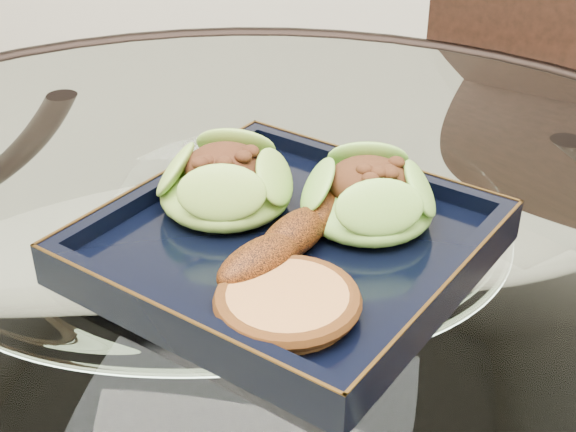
# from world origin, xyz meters

# --- Properties ---
(dining_table) EXTENTS (1.13, 1.13, 0.77)m
(dining_table) POSITION_xyz_m (-0.00, -0.00, 0.60)
(dining_table) COLOR white
(dining_table) RESTS_ON ground
(dining_chair) EXTENTS (0.48, 0.48, 0.88)m
(dining_chair) POSITION_xyz_m (0.26, 0.44, 0.49)
(dining_chair) COLOR #331911
(dining_chair) RESTS_ON ground
(navy_plate) EXTENTS (0.35, 0.35, 0.02)m
(navy_plate) POSITION_xyz_m (0.05, 0.00, 0.77)
(navy_plate) COLOR black
(navy_plate) RESTS_ON dining_table
(lettuce_wrap_left) EXTENTS (0.13, 0.13, 0.04)m
(lettuce_wrap_left) POSITION_xyz_m (-0.01, 0.04, 0.80)
(lettuce_wrap_left) COLOR #6EA22F
(lettuce_wrap_left) RESTS_ON navy_plate
(lettuce_wrap_right) EXTENTS (0.12, 0.12, 0.04)m
(lettuce_wrap_right) POSITION_xyz_m (0.10, 0.04, 0.80)
(lettuce_wrap_right) COLOR #6AA42F
(lettuce_wrap_right) RESTS_ON navy_plate
(roasted_plantain) EXTENTS (0.09, 0.16, 0.03)m
(roasted_plantain) POSITION_xyz_m (0.06, -0.02, 0.80)
(roasted_plantain) COLOR #622B0A
(roasted_plantain) RESTS_ON navy_plate
(crumb_patty) EXTENTS (0.10, 0.10, 0.02)m
(crumb_patty) POSITION_xyz_m (0.07, -0.09, 0.79)
(crumb_patty) COLOR #C68042
(crumb_patty) RESTS_ON navy_plate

